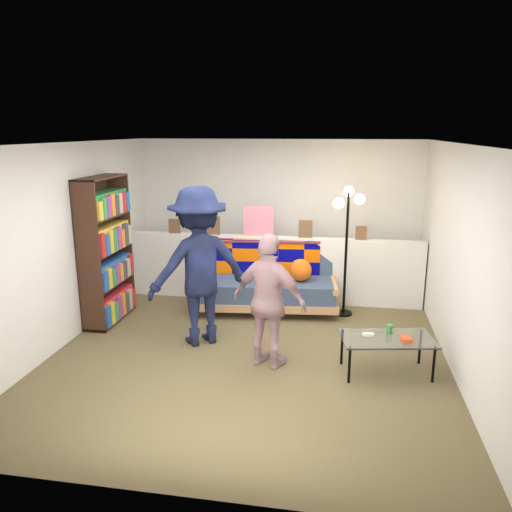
{
  "coord_description": "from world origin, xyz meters",
  "views": [
    {
      "loc": [
        0.99,
        -5.4,
        2.55
      ],
      "look_at": [
        0.0,
        0.4,
        1.05
      ],
      "focal_mm": 35.0,
      "sensor_mm": 36.0,
      "label": 1
    }
  ],
  "objects_px": {
    "futon_sofa": "(268,282)",
    "coffee_table": "(388,340)",
    "person_left": "(199,266)",
    "bookshelf": "(106,255)",
    "floor_lamp": "(348,225)",
    "person_right": "(269,302)"
  },
  "relations": [
    {
      "from": "futon_sofa",
      "to": "coffee_table",
      "type": "distance_m",
      "value": 2.35
    },
    {
      "from": "coffee_table",
      "to": "person_left",
      "type": "xyz_separation_m",
      "value": [
        -2.19,
        0.47,
        0.58
      ]
    },
    {
      "from": "futon_sofa",
      "to": "bookshelf",
      "type": "bearing_deg",
      "value": -159.0
    },
    {
      "from": "bookshelf",
      "to": "floor_lamp",
      "type": "height_order",
      "value": "bookshelf"
    },
    {
      "from": "person_right",
      "to": "coffee_table",
      "type": "bearing_deg",
      "value": -157.68
    },
    {
      "from": "floor_lamp",
      "to": "person_right",
      "type": "bearing_deg",
      "value": -115.03
    },
    {
      "from": "bookshelf",
      "to": "person_right",
      "type": "distance_m",
      "value": 2.56
    },
    {
      "from": "coffee_table",
      "to": "person_right",
      "type": "relative_size",
      "value": 0.7
    },
    {
      "from": "futon_sofa",
      "to": "floor_lamp",
      "type": "bearing_deg",
      "value": -2.06
    },
    {
      "from": "futon_sofa",
      "to": "coffee_table",
      "type": "relative_size",
      "value": 1.98
    },
    {
      "from": "floor_lamp",
      "to": "person_right",
      "type": "distance_m",
      "value": 2.01
    },
    {
      "from": "futon_sofa",
      "to": "floor_lamp",
      "type": "height_order",
      "value": "floor_lamp"
    },
    {
      "from": "bookshelf",
      "to": "coffee_table",
      "type": "relative_size",
      "value": 1.87
    },
    {
      "from": "bookshelf",
      "to": "person_left",
      "type": "relative_size",
      "value": 1.02
    },
    {
      "from": "futon_sofa",
      "to": "person_right",
      "type": "relative_size",
      "value": 1.4
    },
    {
      "from": "floor_lamp",
      "to": "person_right",
      "type": "xyz_separation_m",
      "value": [
        -0.82,
        -1.76,
        -0.53
      ]
    },
    {
      "from": "futon_sofa",
      "to": "person_right",
      "type": "height_order",
      "value": "person_right"
    },
    {
      "from": "futon_sofa",
      "to": "coffee_table",
      "type": "bearing_deg",
      "value": -49.04
    },
    {
      "from": "futon_sofa",
      "to": "person_left",
      "type": "relative_size",
      "value": 1.09
    },
    {
      "from": "futon_sofa",
      "to": "person_left",
      "type": "distance_m",
      "value": 1.56
    },
    {
      "from": "futon_sofa",
      "to": "person_right",
      "type": "xyz_separation_m",
      "value": [
        0.27,
        -1.8,
        0.35
      ]
    },
    {
      "from": "floor_lamp",
      "to": "person_left",
      "type": "distance_m",
      "value": 2.18
    }
  ]
}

